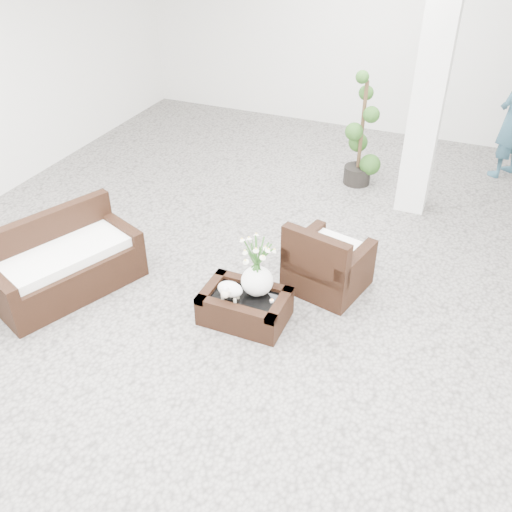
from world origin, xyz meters
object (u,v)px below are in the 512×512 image
at_px(armchair, 329,255).
at_px(topiary, 362,131).
at_px(loveseat, 64,258).
at_px(coffee_table, 245,307).

bearing_deg(armchair, topiary, -69.28).
distance_m(loveseat, topiary, 4.62).
bearing_deg(loveseat, coffee_table, -59.23).
height_order(coffee_table, loveseat, loveseat).
bearing_deg(loveseat, armchair, -43.53).
height_order(loveseat, topiary, topiary).
height_order(armchair, loveseat, loveseat).
relative_size(coffee_table, armchair, 1.04).
xyz_separation_m(armchair, topiary, (-0.35, 2.73, 0.42)).
xyz_separation_m(coffee_table, armchair, (0.64, 0.91, 0.27)).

